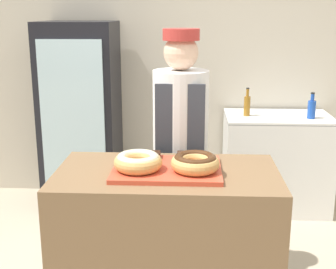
% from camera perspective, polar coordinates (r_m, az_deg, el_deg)
% --- Properties ---
extents(wall_back, '(8.00, 0.06, 2.70)m').
position_cam_1_polar(wall_back, '(4.54, 1.32, 9.21)').
color(wall_back, beige).
rests_on(wall_back, ground_plane).
extents(display_counter, '(1.21, 0.67, 0.96)m').
position_cam_1_polar(display_counter, '(2.73, -0.11, -14.01)').
color(display_counter, brown).
rests_on(display_counter, ground_plane).
extents(serving_tray, '(0.58, 0.44, 0.02)m').
position_cam_1_polar(serving_tray, '(2.53, -0.12, -4.26)').
color(serving_tray, '#D84C33').
rests_on(serving_tray, display_counter).
extents(donut_light_glaze, '(0.26, 0.26, 0.09)m').
position_cam_1_polar(donut_light_glaze, '(2.48, -3.67, -3.25)').
color(donut_light_glaze, tan).
rests_on(donut_light_glaze, serving_tray).
extents(donut_chocolate_glaze, '(0.26, 0.26, 0.09)m').
position_cam_1_polar(donut_chocolate_glaze, '(2.46, 3.34, -3.36)').
color(donut_chocolate_glaze, tan).
rests_on(donut_chocolate_glaze, serving_tray).
extents(brownie_back_left, '(0.08, 0.08, 0.03)m').
position_cam_1_polar(brownie_back_left, '(2.69, -1.78, -2.47)').
color(brownie_back_left, black).
rests_on(brownie_back_left, serving_tray).
extents(brownie_back_right, '(0.08, 0.08, 0.03)m').
position_cam_1_polar(brownie_back_right, '(2.68, 1.94, -2.53)').
color(brownie_back_right, black).
rests_on(brownie_back_right, serving_tray).
extents(baker_person, '(0.36, 0.36, 1.69)m').
position_cam_1_polar(baker_person, '(3.10, 1.51, -2.03)').
color(baker_person, '#4C4C51').
rests_on(baker_person, ground_plane).
extents(beverage_fridge, '(0.67, 0.62, 1.71)m').
position_cam_1_polar(beverage_fridge, '(4.37, -10.55, 2.17)').
color(beverage_fridge, black).
rests_on(beverage_fridge, ground_plane).
extents(chest_freezer, '(0.95, 0.61, 0.88)m').
position_cam_1_polar(chest_freezer, '(4.44, 13.01, -3.26)').
color(chest_freezer, white).
rests_on(chest_freezer, ground_plane).
extents(bottle_amber, '(0.06, 0.06, 0.25)m').
position_cam_1_polar(bottle_amber, '(4.25, 9.61, 3.58)').
color(bottle_amber, '#99661E').
rests_on(bottle_amber, chest_freezer).
extents(bottle_blue, '(0.07, 0.07, 0.23)m').
position_cam_1_polar(bottle_blue, '(4.27, 17.11, 3.05)').
color(bottle_blue, '#1E4CB2').
rests_on(bottle_blue, chest_freezer).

